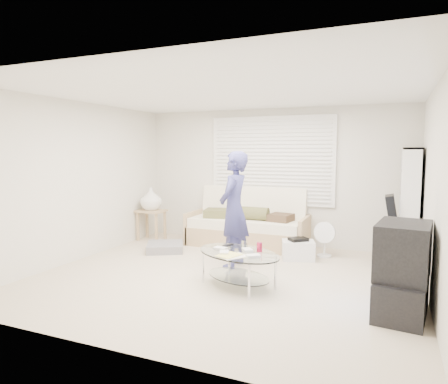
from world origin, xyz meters
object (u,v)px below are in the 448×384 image
at_px(tv_unit, 402,270).
at_px(bookshelf, 409,206).
at_px(futon_sofa, 248,227).
at_px(coffee_table, 238,259).

bearing_deg(tv_unit, bookshelf, 86.75).
bearing_deg(bookshelf, futon_sofa, 177.82).
bearing_deg(bookshelf, tv_unit, -93.25).
distance_m(tv_unit, coffee_table, 1.91).
relative_size(tv_unit, coffee_table, 0.70).
bearing_deg(futon_sofa, tv_unit, -42.29).
bearing_deg(tv_unit, coffee_table, 175.43).
bearing_deg(coffee_table, bookshelf, 45.39).
height_order(futon_sofa, bookshelf, bookshelf).
xyz_separation_m(bookshelf, coffee_table, (-2.02, -2.05, -0.53)).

